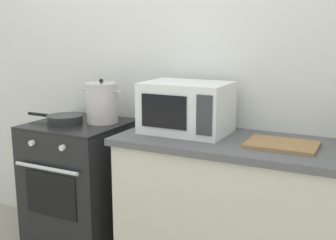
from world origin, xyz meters
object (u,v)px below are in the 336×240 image
object	(u,v)px
frying_pan	(64,119)
microwave	(187,107)
stock_pot	(102,103)
stove	(82,188)
cutting_board	(282,145)

from	to	relation	value
frying_pan	microwave	size ratio (longest dim) A/B	0.87
stock_pot	frying_pan	world-z (taller)	stock_pot
stock_pot	microwave	world-z (taller)	microwave
stove	microwave	size ratio (longest dim) A/B	1.84
stove	frying_pan	world-z (taller)	frying_pan
stock_pot	microwave	xyz separation A→B (m)	(0.61, 0.00, 0.02)
stock_pot	frying_pan	bearing A→B (deg)	-152.80
frying_pan	microwave	xyz separation A→B (m)	(0.84, 0.12, 0.12)
stove	stock_pot	size ratio (longest dim) A/B	3.10
stove	frying_pan	xyz separation A→B (m)	(-0.09, -0.04, 0.48)
frying_pan	cutting_board	bearing A→B (deg)	1.64
microwave	cutting_board	world-z (taller)	microwave
stock_pot	stove	bearing A→B (deg)	-150.49
stove	microwave	bearing A→B (deg)	6.05
microwave	cutting_board	xyz separation A→B (m)	(0.58, -0.08, -0.14)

